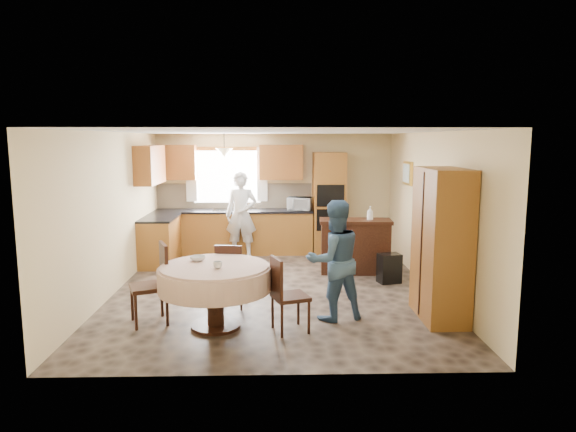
% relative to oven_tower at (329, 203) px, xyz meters
% --- Properties ---
extents(floor, '(5.00, 6.00, 0.01)m').
position_rel_oven_tower_xyz_m(floor, '(-1.15, -2.69, -1.06)').
color(floor, brown).
rests_on(floor, ground).
extents(ceiling, '(5.00, 6.00, 0.01)m').
position_rel_oven_tower_xyz_m(ceiling, '(-1.15, -2.69, 1.44)').
color(ceiling, white).
rests_on(ceiling, wall_back).
extents(wall_back, '(5.00, 0.02, 2.50)m').
position_rel_oven_tower_xyz_m(wall_back, '(-1.15, 0.31, 0.19)').
color(wall_back, beige).
rests_on(wall_back, floor).
extents(wall_front, '(5.00, 0.02, 2.50)m').
position_rel_oven_tower_xyz_m(wall_front, '(-1.15, -5.69, 0.19)').
color(wall_front, beige).
rests_on(wall_front, floor).
extents(wall_left, '(0.02, 6.00, 2.50)m').
position_rel_oven_tower_xyz_m(wall_left, '(-3.65, -2.69, 0.19)').
color(wall_left, beige).
rests_on(wall_left, floor).
extents(wall_right, '(0.02, 6.00, 2.50)m').
position_rel_oven_tower_xyz_m(wall_right, '(1.35, -2.69, 0.19)').
color(wall_right, beige).
rests_on(wall_right, floor).
extents(window, '(1.40, 0.03, 1.10)m').
position_rel_oven_tower_xyz_m(window, '(-2.15, 0.29, 0.54)').
color(window, white).
rests_on(window, wall_back).
extents(curtain_left, '(0.22, 0.02, 1.15)m').
position_rel_oven_tower_xyz_m(curtain_left, '(-2.90, 0.24, 0.59)').
color(curtain_left, white).
rests_on(curtain_left, wall_back).
extents(curtain_right, '(0.22, 0.02, 1.15)m').
position_rel_oven_tower_xyz_m(curtain_right, '(-1.40, 0.24, 0.59)').
color(curtain_right, white).
rests_on(curtain_right, wall_back).
extents(base_cab_back, '(3.30, 0.60, 0.88)m').
position_rel_oven_tower_xyz_m(base_cab_back, '(-2.00, 0.01, -0.62)').
color(base_cab_back, '#A86E2C').
rests_on(base_cab_back, floor).
extents(counter_back, '(3.30, 0.64, 0.04)m').
position_rel_oven_tower_xyz_m(counter_back, '(-2.00, 0.01, -0.16)').
color(counter_back, black).
rests_on(counter_back, base_cab_back).
extents(base_cab_left, '(0.60, 1.20, 0.88)m').
position_rel_oven_tower_xyz_m(base_cab_left, '(-3.35, -0.89, -0.62)').
color(base_cab_left, '#A86E2C').
rests_on(base_cab_left, floor).
extents(counter_left, '(0.64, 1.20, 0.04)m').
position_rel_oven_tower_xyz_m(counter_left, '(-3.35, -0.89, -0.16)').
color(counter_left, black).
rests_on(counter_left, base_cab_left).
extents(backsplash, '(3.30, 0.02, 0.55)m').
position_rel_oven_tower_xyz_m(backsplash, '(-2.00, 0.30, 0.12)').
color(backsplash, tan).
rests_on(backsplash, wall_back).
extents(wall_cab_left, '(0.85, 0.33, 0.72)m').
position_rel_oven_tower_xyz_m(wall_cab_left, '(-3.20, 0.15, 0.85)').
color(wall_cab_left, '#AA572A').
rests_on(wall_cab_left, wall_back).
extents(wall_cab_right, '(0.90, 0.33, 0.72)m').
position_rel_oven_tower_xyz_m(wall_cab_right, '(-1.00, 0.15, 0.85)').
color(wall_cab_right, '#AA572A').
rests_on(wall_cab_right, wall_back).
extents(wall_cab_side, '(0.33, 1.20, 0.72)m').
position_rel_oven_tower_xyz_m(wall_cab_side, '(-3.48, -0.89, 0.85)').
color(wall_cab_side, '#AA572A').
rests_on(wall_cab_side, wall_left).
extents(oven_tower, '(0.66, 0.62, 2.12)m').
position_rel_oven_tower_xyz_m(oven_tower, '(0.00, 0.00, 0.00)').
color(oven_tower, '#A86E2C').
rests_on(oven_tower, floor).
extents(oven_upper, '(0.56, 0.01, 0.45)m').
position_rel_oven_tower_xyz_m(oven_upper, '(0.00, -0.31, 0.19)').
color(oven_upper, black).
rests_on(oven_upper, oven_tower).
extents(oven_lower, '(0.56, 0.01, 0.45)m').
position_rel_oven_tower_xyz_m(oven_lower, '(0.00, -0.31, -0.31)').
color(oven_lower, black).
rests_on(oven_lower, oven_tower).
extents(pendant, '(0.36, 0.36, 0.18)m').
position_rel_oven_tower_xyz_m(pendant, '(-2.15, -0.19, 1.06)').
color(pendant, beige).
rests_on(pendant, ceiling).
extents(sideboard, '(1.31, 0.61, 0.91)m').
position_rel_oven_tower_xyz_m(sideboard, '(0.31, -1.64, -0.61)').
color(sideboard, '#3A1A0F').
rests_on(sideboard, floor).
extents(space_heater, '(0.41, 0.33, 0.49)m').
position_rel_oven_tower_xyz_m(space_heater, '(0.78, -2.33, -0.81)').
color(space_heater, black).
rests_on(space_heater, floor).
extents(cupboard, '(0.53, 1.06, 2.02)m').
position_rel_oven_tower_xyz_m(cupboard, '(1.07, -4.04, -0.05)').
color(cupboard, '#A86E2C').
rests_on(cupboard, floor).
extents(dining_table, '(1.43, 1.43, 0.81)m').
position_rel_oven_tower_xyz_m(dining_table, '(-1.90, -4.32, -0.42)').
color(dining_table, '#3A1A0F').
rests_on(dining_table, floor).
extents(chair_left, '(0.59, 0.59, 1.05)m').
position_rel_oven_tower_xyz_m(chair_left, '(-2.70, -4.11, -0.48)').
color(chair_left, '#3A1A0F').
rests_on(chair_left, floor).
extents(chair_back, '(0.45, 0.45, 0.93)m').
position_rel_oven_tower_xyz_m(chair_back, '(-1.77, -3.55, -0.55)').
color(chair_back, '#3A1A0F').
rests_on(chair_back, floor).
extents(chair_right, '(0.52, 0.52, 0.95)m').
position_rel_oven_tower_xyz_m(chair_right, '(-1.02, -4.49, -0.53)').
color(chair_right, '#3A1A0F').
rests_on(chair_right, floor).
extents(framed_picture, '(0.06, 0.52, 0.43)m').
position_rel_oven_tower_xyz_m(framed_picture, '(1.32, -1.24, 0.71)').
color(framed_picture, gold).
rests_on(framed_picture, wall_right).
extents(microwave, '(0.54, 0.41, 0.27)m').
position_rel_oven_tower_xyz_m(microwave, '(-0.62, -0.04, -0.00)').
color(microwave, silver).
rests_on(microwave, counter_back).
extents(person_sink, '(0.68, 0.49, 1.74)m').
position_rel_oven_tower_xyz_m(person_sink, '(-1.81, -0.39, -0.19)').
color(person_sink, silver).
rests_on(person_sink, floor).
extents(person_dining, '(0.93, 0.82, 1.61)m').
position_rel_oven_tower_xyz_m(person_dining, '(-0.35, -4.04, -0.26)').
color(person_dining, '#3C5D83').
rests_on(person_dining, floor).
extents(bowl_sideboard, '(0.20, 0.20, 0.05)m').
position_rel_oven_tower_xyz_m(bowl_sideboard, '(-0.09, -1.64, -0.13)').
color(bowl_sideboard, '#B2B2B2').
rests_on(bowl_sideboard, sideboard).
extents(bottle_sideboard, '(0.12, 0.12, 0.30)m').
position_rel_oven_tower_xyz_m(bottle_sideboard, '(0.56, -1.64, -0.00)').
color(bottle_sideboard, silver).
rests_on(bottle_sideboard, sideboard).
extents(cup_table, '(0.12, 0.12, 0.09)m').
position_rel_oven_tower_xyz_m(cup_table, '(-1.84, -4.48, -0.20)').
color(cup_table, '#B2B2B2').
rests_on(cup_table, dining_table).
extents(bowl_table, '(0.25, 0.25, 0.06)m').
position_rel_oven_tower_xyz_m(bowl_table, '(-2.15, -4.08, -0.21)').
color(bowl_table, '#B2B2B2').
rests_on(bowl_table, dining_table).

